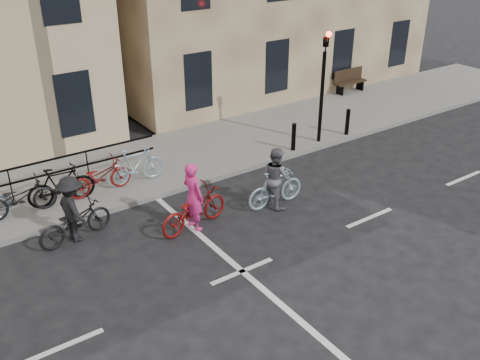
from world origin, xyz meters
TOP-DOWN VIEW (x-y plane):
  - ground at (0.00, 0.00)m, footprint 120.00×120.00m
  - traffic_light at (6.20, 4.34)m, footprint 0.18×0.30m
  - bollard_east at (5.00, 4.25)m, footprint 0.14×0.14m
  - bollard_west at (7.40, 4.25)m, footprint 0.14×0.14m
  - bench at (11.00, 7.73)m, footprint 1.60×0.41m
  - cyclist_pink at (0.08, 2.17)m, footprint 2.07×1.02m
  - cyclist_grey at (2.43, 1.93)m, footprint 1.72×0.83m
  - cyclist_dark at (-2.50, 3.32)m, footprint 1.94×1.16m

SIDE VIEW (x-z plane):
  - ground at x=0.00m, z-range 0.00..0.00m
  - bollard_east at x=5.00m, z-range 0.15..1.05m
  - bollard_west at x=7.40m, z-range 0.15..1.05m
  - cyclist_pink at x=0.08m, z-range -0.27..1.49m
  - cyclist_dark at x=-2.50m, z-range -0.18..1.48m
  - cyclist_grey at x=2.43m, z-range -0.16..1.49m
  - bench at x=11.00m, z-range 0.19..1.16m
  - traffic_light at x=6.20m, z-range 0.50..4.40m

